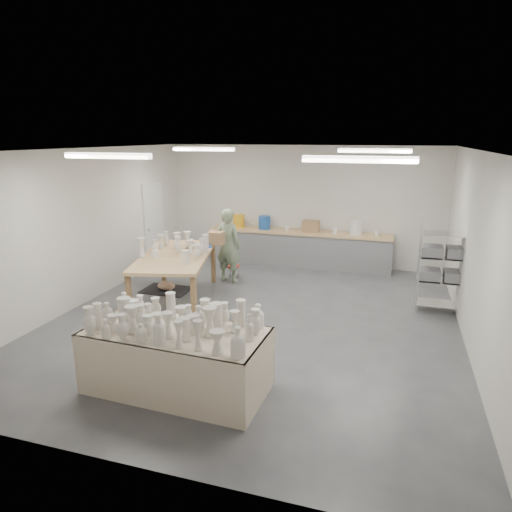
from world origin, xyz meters
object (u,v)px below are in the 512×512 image
(potter, at_px, (228,245))
(drying_table, at_px, (176,356))
(work_table, at_px, (179,253))
(red_stool, at_px, (233,267))

(potter, bearing_deg, drying_table, 111.72)
(drying_table, bearing_deg, work_table, 117.82)
(drying_table, distance_m, work_table, 3.49)
(work_table, relative_size, red_stool, 7.18)
(work_table, xyz_separation_m, red_stool, (0.52, 1.65, -0.69))
(potter, bearing_deg, work_table, 78.92)
(red_stool, bearing_deg, potter, -90.00)
(drying_table, height_order, work_table, work_table)
(drying_table, relative_size, red_stool, 6.09)
(drying_table, xyz_separation_m, work_table, (-1.48, 3.12, 0.49))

